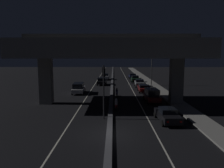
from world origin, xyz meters
TOP-DOWN VIEW (x-y plane):
  - ground_plane at (0.00, 0.00)m, footprint 200.00×200.00m
  - lane_line_left_inner at (-3.81, 35.00)m, footprint 0.12×126.00m
  - lane_line_right_inner at (3.81, 35.00)m, footprint 0.12×126.00m
  - median_divider at (0.00, 35.00)m, footprint 0.49×126.00m
  - sidewalk_right at (8.81, 28.00)m, footprint 2.27×126.00m
  - elevated_overpass at (0.00, 11.36)m, footprint 22.79×11.36m
  - traffic_light_left_of_median at (-0.65, 4.38)m, footprint 0.30×0.49m
  - street_lamp at (8.01, 28.81)m, footprint 2.49×0.32m
  - car_black_lead at (5.51, 3.39)m, footprint 1.97×4.41m
  - car_dark_red_second at (5.59, 12.36)m, footprint 2.04×4.15m
  - car_dark_red_third at (5.54, 20.46)m, footprint 1.86×4.44m
  - car_silver_fourth at (5.61, 26.91)m, footprint 2.03×4.69m
  - car_dark_green_fifth at (5.39, 33.80)m, footprint 1.92×4.24m
  - car_dark_blue_sixth at (5.52, 42.31)m, footprint 2.08×4.28m
  - car_white_lead_oncoming at (-5.54, 19.03)m, footprint 2.17×4.66m
  - car_black_second_oncoming at (-2.21, 29.51)m, footprint 2.02×4.02m
  - car_silver_third_oncoming at (-1.79, 39.42)m, footprint 1.89×4.02m
  - motorcycle_red_filtering_near at (0.64, 7.63)m, footprint 0.33×1.85m
  - motorcycle_blue_filtering_mid at (0.85, 16.22)m, footprint 0.33×1.73m
  - pedestrian_on_sidewalk at (9.35, 12.33)m, footprint 0.38×0.38m

SIDE VIEW (x-z plane):
  - ground_plane at x=0.00m, z-range 0.00..0.00m
  - lane_line_left_inner at x=-3.81m, z-range 0.00..0.00m
  - lane_line_right_inner at x=3.81m, z-range 0.00..0.00m
  - sidewalk_right at x=8.81m, z-range 0.00..0.16m
  - median_divider at x=0.00m, z-range 0.00..0.22m
  - motorcycle_blue_filtering_mid at x=0.85m, z-range -0.09..1.26m
  - motorcycle_red_filtering_near at x=0.64m, z-range -0.11..1.34m
  - car_dark_red_third at x=5.54m, z-range 0.03..1.34m
  - car_black_lead at x=5.51m, z-range 0.01..1.39m
  - car_dark_blue_sixth at x=5.52m, z-range 0.05..1.39m
  - car_silver_fourth at x=5.61m, z-range 0.04..1.54m
  - car_dark_green_fifth at x=5.39m, z-range -0.01..1.61m
  - car_silver_third_oncoming at x=-1.79m, z-range 0.03..1.62m
  - car_black_second_oncoming at x=-2.21m, z-range 0.04..1.62m
  - car_white_lead_oncoming at x=-5.54m, z-range 0.05..1.82m
  - car_dark_red_second at x=5.59m, z-range 0.05..1.88m
  - pedestrian_on_sidewalk at x=9.35m, z-range 0.15..1.79m
  - traffic_light_left_of_median at x=-0.65m, z-range 0.97..6.38m
  - street_lamp at x=8.01m, z-range 0.76..9.34m
  - elevated_overpass at x=0.00m, z-range 2.41..11.50m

